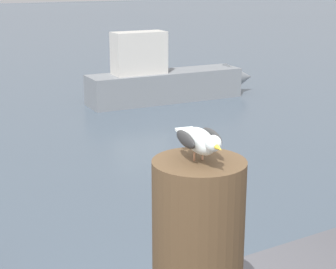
# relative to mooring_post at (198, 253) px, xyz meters

# --- Properties ---
(mooring_post) EXTENTS (0.39, 0.39, 0.83)m
(mooring_post) POSITION_rel_mooring_post_xyz_m (0.00, 0.00, 0.00)
(mooring_post) COLOR #4C3823
(mooring_post) RESTS_ON harbor_quay
(seagull) EXTENTS (0.18, 0.39, 0.14)m
(seagull) POSITION_rel_mooring_post_xyz_m (-0.00, -0.01, 0.51)
(seagull) COLOR tan
(seagull) RESTS_ON mooring_post
(boat_grey) EXTENTS (4.42, 1.11, 1.67)m
(boat_grey) POSITION_rel_mooring_post_xyz_m (5.54, 9.45, -1.24)
(boat_grey) COLOR gray
(boat_grey) RESTS_ON ground_plane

